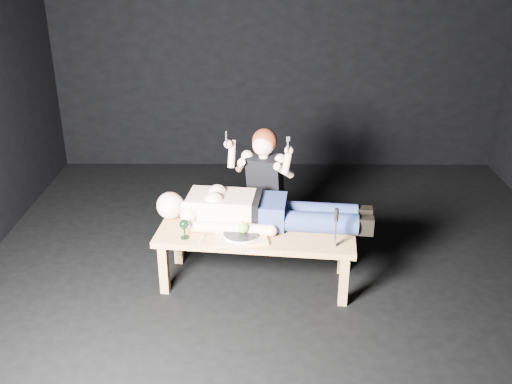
# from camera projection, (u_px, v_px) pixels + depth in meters

# --- Properties ---
(ground) EXTENTS (5.00, 5.00, 0.00)m
(ground) POSITION_uv_depth(u_px,v_px,m) (285.00, 278.00, 4.61)
(ground) COLOR black
(ground) RESTS_ON ground
(back_wall) EXTENTS (5.00, 0.00, 5.00)m
(back_wall) POSITION_uv_depth(u_px,v_px,m) (279.00, 35.00, 6.28)
(back_wall) COLOR black
(back_wall) RESTS_ON ground
(table) EXTENTS (1.54, 0.72, 0.45)m
(table) POSITION_uv_depth(u_px,v_px,m) (256.00, 257.00, 4.48)
(table) COLOR tan
(table) RESTS_ON ground
(lying_man) EXTENTS (1.59, 0.64, 0.27)m
(lying_man) POSITION_uv_depth(u_px,v_px,m) (264.00, 207.00, 4.44)
(lying_man) COLOR #E2B293
(lying_man) RESTS_ON table
(kneeling_woman) EXTENTS (0.77, 0.82, 1.13)m
(kneeling_woman) POSITION_uv_depth(u_px,v_px,m) (267.00, 187.00, 4.87)
(kneeling_woman) COLOR black
(kneeling_woman) RESTS_ON ground
(serving_tray) EXTENTS (0.41, 0.32, 0.02)m
(serving_tray) POSITION_uv_depth(u_px,v_px,m) (241.00, 237.00, 4.27)
(serving_tray) COLOR tan
(serving_tray) RESTS_ON table
(plate) EXTENTS (0.29, 0.29, 0.02)m
(plate) POSITION_uv_depth(u_px,v_px,m) (241.00, 234.00, 4.27)
(plate) COLOR white
(plate) RESTS_ON serving_tray
(apple) EXTENTS (0.08, 0.08, 0.08)m
(apple) POSITION_uv_depth(u_px,v_px,m) (243.00, 228.00, 4.25)
(apple) COLOR #5BA01C
(apple) RESTS_ON plate
(goblet) EXTENTS (0.08, 0.08, 0.15)m
(goblet) POSITION_uv_depth(u_px,v_px,m) (184.00, 229.00, 4.25)
(goblet) COLOR black
(goblet) RESTS_ON table
(fork_flat) EXTENTS (0.05, 0.16, 0.01)m
(fork_flat) POSITION_uv_depth(u_px,v_px,m) (203.00, 238.00, 4.27)
(fork_flat) COLOR #B2B2B7
(fork_flat) RESTS_ON table
(knife_flat) EXTENTS (0.07, 0.15, 0.01)m
(knife_flat) POSITION_uv_depth(u_px,v_px,m) (266.00, 241.00, 4.24)
(knife_flat) COLOR #B2B2B7
(knife_flat) RESTS_ON table
(spoon_flat) EXTENTS (0.06, 0.16, 0.01)m
(spoon_flat) POSITION_uv_depth(u_px,v_px,m) (256.00, 236.00, 4.30)
(spoon_flat) COLOR #B2B2B7
(spoon_flat) RESTS_ON table
(carving_knife) EXTENTS (0.04, 0.05, 0.30)m
(carving_knife) POSITION_uv_depth(u_px,v_px,m) (336.00, 228.00, 4.11)
(carving_knife) COLOR #B2B2B7
(carving_knife) RESTS_ON table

